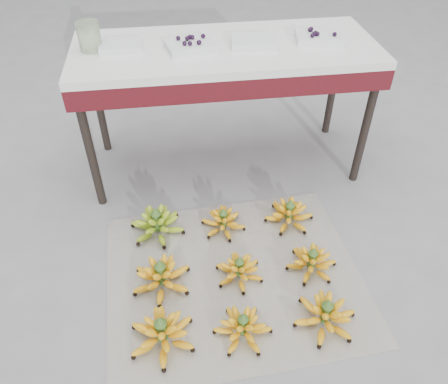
{
  "coord_description": "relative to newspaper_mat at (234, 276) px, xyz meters",
  "views": [
    {
      "loc": [
        -0.35,
        -1.32,
        1.76
      ],
      "look_at": [
        -0.11,
        0.4,
        0.25
      ],
      "focal_mm": 35.0,
      "sensor_mm": 36.0,
      "label": 1
    }
  ],
  "objects": [
    {
      "name": "vendor_table",
      "position": [
        0.09,
        0.94,
        0.71
      ],
      "size": [
        1.68,
        0.67,
        0.8
      ],
      "color": "black",
      "rests_on": "ground"
    },
    {
      "name": "newspaper_mat",
      "position": [
        0.0,
        0.0,
        0.0
      ],
      "size": [
        1.3,
        1.11,
        0.01
      ],
      "primitive_type": "cube",
      "rotation": [
        0.0,
        0.0,
        0.05
      ],
      "color": "white",
      "rests_on": "ground"
    },
    {
      "name": "bunch_mid_right",
      "position": [
        0.39,
        -0.01,
        0.06
      ],
      "size": [
        0.29,
        0.29,
        0.15
      ],
      "rotation": [
        0.0,
        0.0,
        -0.19
      ],
      "color": "#FFB909",
      "rests_on": "newspaper_mat"
    },
    {
      "name": "bunch_front_right",
      "position": [
        0.36,
        -0.32,
        0.06
      ],
      "size": [
        0.3,
        0.3,
        0.17
      ],
      "rotation": [
        0.0,
        0.0,
        -0.07
      ],
      "color": "#FFB909",
      "rests_on": "newspaper_mat"
    },
    {
      "name": "tray_far_left",
      "position": [
        -0.47,
        0.97,
        0.82
      ],
      "size": [
        0.23,
        0.17,
        0.04
      ],
      "color": "silver",
      "rests_on": "vendor_table"
    },
    {
      "name": "tray_far_right",
      "position": [
        0.61,
        0.93,
        0.82
      ],
      "size": [
        0.28,
        0.22,
        0.06
      ],
      "color": "silver",
      "rests_on": "vendor_table"
    },
    {
      "name": "bunch_back_center",
      "position": [
        -0.01,
        0.34,
        0.05
      ],
      "size": [
        0.28,
        0.28,
        0.15
      ],
      "rotation": [
        0.0,
        0.0,
        0.18
      ],
      "color": "#FFB909",
      "rests_on": "newspaper_mat"
    },
    {
      "name": "tray_right",
      "position": [
        0.24,
        0.92,
        0.82
      ],
      "size": [
        0.26,
        0.2,
        0.04
      ],
      "color": "silver",
      "rests_on": "vendor_table"
    },
    {
      "name": "bunch_back_right",
      "position": [
        0.37,
        0.34,
        0.06
      ],
      "size": [
        0.33,
        0.33,
        0.16
      ],
      "rotation": [
        0.0,
        0.0,
        -0.29
      ],
      "color": "#FFB909",
      "rests_on": "newspaper_mat"
    },
    {
      "name": "bunch_mid_left",
      "position": [
        -0.36,
        -0.0,
        0.06
      ],
      "size": [
        0.32,
        0.32,
        0.18
      ],
      "rotation": [
        0.0,
        0.0,
        -0.09
      ],
      "color": "#FFB909",
      "rests_on": "newspaper_mat"
    },
    {
      "name": "bunch_back_left",
      "position": [
        -0.37,
        0.36,
        0.06
      ],
      "size": [
        0.39,
        0.39,
        0.18
      ],
      "rotation": [
        0.0,
        0.0,
        -0.41
      ],
      "color": "#82AE23",
      "rests_on": "newspaper_mat"
    },
    {
      "name": "glass_jar",
      "position": [
        -0.62,
        0.98,
        0.88
      ],
      "size": [
        0.12,
        0.12,
        0.15
      ],
      "primitive_type": "cylinder",
      "rotation": [
        0.0,
        0.0,
        -0.02
      ],
      "color": "#B7CBA1",
      "rests_on": "vendor_table"
    },
    {
      "name": "bunch_mid_center",
      "position": [
        0.03,
        -0.01,
        0.05
      ],
      "size": [
        0.29,
        0.29,
        0.15
      ],
      "rotation": [
        0.0,
        0.0,
        0.24
      ],
      "color": "#FFB909",
      "rests_on": "newspaper_mat"
    },
    {
      "name": "ground",
      "position": [
        0.11,
        -0.04,
        -0.0
      ],
      "size": [
        60.0,
        60.0,
        0.0
      ],
      "primitive_type": "plane",
      "color": "slate",
      "rests_on": "ground"
    },
    {
      "name": "tray_left",
      "position": [
        -0.1,
        0.91,
        0.82
      ],
      "size": [
        0.29,
        0.23,
        0.06
      ],
      "color": "silver",
      "rests_on": "vendor_table"
    },
    {
      "name": "bunch_front_center",
      "position": [
        -0.01,
        -0.32,
        0.06
      ],
      "size": [
        0.33,
        0.33,
        0.16
      ],
      "rotation": [
        0.0,
        0.0,
        -0.36
      ],
      "color": "#FFB909",
      "rests_on": "newspaper_mat"
    },
    {
      "name": "bunch_front_left",
      "position": [
        -0.36,
        -0.31,
        0.06
      ],
      "size": [
        0.37,
        0.37,
        0.18
      ],
      "rotation": [
        0.0,
        0.0,
        0.31
      ],
      "color": "#FFB909",
      "rests_on": "newspaper_mat"
    }
  ]
}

